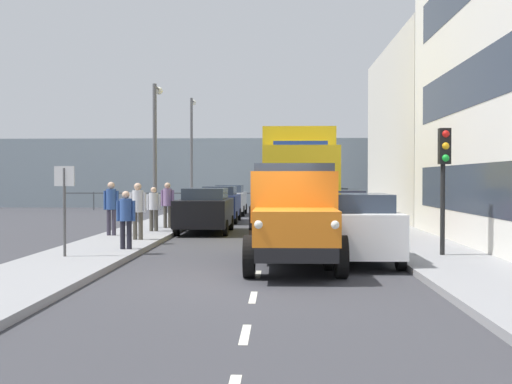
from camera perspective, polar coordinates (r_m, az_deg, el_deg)
ground_plane at (r=21.97m, az=0.89°, el=-4.24°), size 80.00×80.00×0.00m
sidewalk_left at (r=22.35m, az=12.77°, el=-3.98°), size 2.50×41.15×0.15m
sidewalk_right at (r=22.53m, az=-10.88°, el=-3.93°), size 2.50×41.15×0.15m
road_centreline_markings at (r=21.67m, az=0.88°, el=-4.30°), size 0.12×37.98×0.01m
building_far_block at (r=33.28m, az=19.03°, el=5.03°), size 8.55×12.99×8.69m
sea_horizon at (r=45.45m, az=1.50°, el=1.72°), size 80.00×0.80×5.00m
seawall_railing at (r=41.87m, az=1.45°, el=-0.40°), size 28.08×0.08×1.20m
truck_vintage_orange at (r=14.51m, az=3.43°, el=-2.37°), size 2.17×5.64×2.43m
lorry_cargo_yellow at (r=23.20m, az=3.79°, el=1.18°), size 2.58×8.20×3.87m
car_white_kerbside_near at (r=15.60m, az=9.22°, el=-3.18°), size 1.82×3.80×1.72m
car_maroon_kerbside_1 at (r=20.52m, az=7.49°, el=-2.12°), size 1.78×4.51×1.72m
car_grey_kerbside_2 at (r=25.81m, az=6.38°, el=-1.44°), size 1.89×4.18×1.72m
car_black_oppositeside_0 at (r=24.32m, az=-4.63°, el=-1.60°), size 1.98×4.35×1.72m
car_navy_oppositeside_1 at (r=30.28m, az=-3.31°, el=-1.05°), size 1.88×4.23×1.72m
car_silver_oppositeside_2 at (r=36.18m, az=-2.43°, el=-0.68°), size 1.88×4.35×1.72m
pedestrian_by_lamp at (r=17.65m, az=-11.70°, el=-2.06°), size 0.53×0.34×1.60m
pedestrian_in_dark_coat at (r=20.31m, az=-10.66°, el=-1.26°), size 0.53×0.34×1.80m
pedestrian_couple_b at (r=22.04m, az=-12.98°, el=-1.04°), size 0.53×0.34×1.83m
pedestrian_with_bag at (r=23.50m, az=-9.25°, el=-1.20°), size 0.53×0.34×1.63m
pedestrian_couple_a at (r=24.98m, az=-8.03°, el=-0.82°), size 0.53×0.34×1.79m
traffic_light_near at (r=16.53m, az=16.66°, el=2.51°), size 0.28×0.41×3.20m
lamp_post_promenade at (r=25.33m, az=-9.08°, el=4.59°), size 0.32×1.14×5.68m
lamp_post_far at (r=37.02m, az=-5.83°, el=4.31°), size 0.32×1.14×6.64m
street_sign at (r=16.34m, az=-16.96°, el=-0.25°), size 0.50×0.07×2.25m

